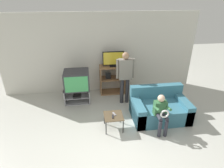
# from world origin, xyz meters

# --- Properties ---
(ground_plane) EXTENTS (18.00, 18.00, 0.00)m
(ground_plane) POSITION_xyz_m (0.00, 0.00, 0.00)
(ground_plane) COLOR #B7B7AD
(wall_back) EXTENTS (6.40, 0.06, 2.60)m
(wall_back) POSITION_xyz_m (0.00, 3.29, 1.30)
(wall_back) COLOR silver
(wall_back) RESTS_ON ground_plane
(tv_stand) EXTENTS (0.78, 0.45, 0.48)m
(tv_stand) POSITION_xyz_m (-0.80, 2.51, 0.24)
(tv_stand) COLOR #939399
(tv_stand) RESTS_ON ground_plane
(television_main) EXTENTS (0.74, 0.63, 0.55)m
(television_main) POSITION_xyz_m (-0.78, 2.49, 0.76)
(television_main) COLOR #2D2D33
(television_main) RESTS_ON tv_stand
(media_shelf) EXTENTS (0.83, 0.44, 0.96)m
(media_shelf) POSITION_xyz_m (0.36, 3.00, 0.49)
(media_shelf) COLOR #8E6642
(media_shelf) RESTS_ON ground_plane
(television_flat) EXTENTS (0.69, 0.20, 0.49)m
(television_flat) POSITION_xyz_m (0.39, 2.99, 1.19)
(television_flat) COLOR black
(television_flat) RESTS_ON media_shelf
(snack_table) EXTENTS (0.46, 0.46, 0.38)m
(snack_table) POSITION_xyz_m (0.13, 1.09, 0.34)
(snack_table) COLOR brown
(snack_table) RESTS_ON ground_plane
(remote_control_black) EXTENTS (0.05, 0.15, 0.02)m
(remote_control_black) POSITION_xyz_m (0.11, 1.04, 0.39)
(remote_control_black) COLOR #232328
(remote_control_black) RESTS_ON snack_table
(remote_control_white) EXTENTS (0.08, 0.15, 0.02)m
(remote_control_white) POSITION_xyz_m (0.16, 1.14, 0.39)
(remote_control_white) COLOR gray
(remote_control_white) RESTS_ON snack_table
(couch) EXTENTS (1.47, 0.97, 0.81)m
(couch) POSITION_xyz_m (1.42, 1.41, 0.28)
(couch) COLOR teal
(couch) RESTS_ON ground_plane
(person_standing_adult) EXTENTS (0.53, 0.20, 1.61)m
(person_standing_adult) POSITION_xyz_m (0.64, 2.29, 0.98)
(person_standing_adult) COLOR #2D2D33
(person_standing_adult) RESTS_ON ground_plane
(person_seated_child) EXTENTS (0.33, 0.43, 0.96)m
(person_seated_child) POSITION_xyz_m (1.23, 0.85, 0.57)
(person_seated_child) COLOR #2D2D38
(person_seated_child) RESTS_ON ground_plane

